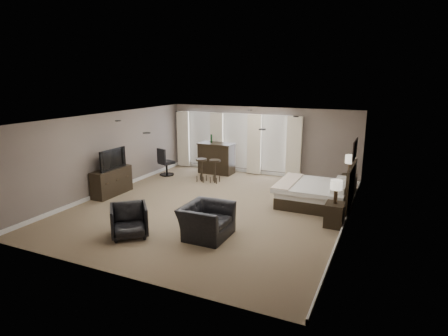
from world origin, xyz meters
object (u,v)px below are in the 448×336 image
at_px(tv, 111,167).
at_px(bar_stool_left, 202,170).
at_px(armchair_far, 129,219).
at_px(nightstand_near, 334,215).
at_px(armchair_near, 206,216).
at_px(bed, 312,183).
at_px(nightstand_far, 348,185).
at_px(bar_counter, 217,158).
at_px(dresser, 112,182).
at_px(bar_stool_right, 215,171).
at_px(lamp_near, 336,192).
at_px(desk_chair, 166,162).
at_px(lamp_far, 350,165).

distance_m(tv, bar_stool_left, 3.24).
bearing_deg(armchair_far, tv, 96.41).
bearing_deg(nightstand_near, armchair_near, -144.20).
relative_size(bed, tv, 1.80).
relative_size(nightstand_far, bar_counter, 0.46).
height_order(bed, dresser, bed).
bearing_deg(bar_stool_right, tv, -132.17).
bearing_deg(lamp_near, tv, -177.59).
distance_m(bar_counter, desk_chair, 1.95).
relative_size(tv, armchair_far, 1.33).
bearing_deg(bar_counter, lamp_far, -8.15).
xyz_separation_m(lamp_far, armchair_far, (-4.34, -5.58, -0.54)).
bearing_deg(tv, desk_chair, -5.18).
xyz_separation_m(lamp_far, tv, (-6.92, -3.19, -0.03)).
xyz_separation_m(nightstand_far, armchair_near, (-2.66, -4.82, 0.21)).
height_order(nightstand_near, armchair_far, armchair_far).
distance_m(nightstand_near, armchair_near, 3.29).
relative_size(bed, bar_stool_left, 2.41).
bearing_deg(desk_chair, lamp_near, 179.99).
bearing_deg(bed, tv, -163.90).
xyz_separation_m(nightstand_near, lamp_far, (0.00, 2.90, 0.66)).
distance_m(nightstand_far, desk_chair, 6.68).
height_order(dresser, armchair_near, armchair_near).
height_order(nightstand_far, tv, tv).
relative_size(dresser, bar_stool_left, 1.74).
relative_size(nightstand_near, lamp_far, 0.90).
height_order(nightstand_near, bar_stool_right, bar_stool_right).
bearing_deg(armchair_far, bar_stool_right, 51.25).
distance_m(armchair_near, bar_stool_right, 4.66).
xyz_separation_m(lamp_near, bar_counter, (-5.07, 3.63, -0.30)).
relative_size(lamp_near, lamp_far, 0.91).
height_order(armchair_near, bar_stool_right, armchair_near).
bearing_deg(bed, nightstand_far, 58.46).
bearing_deg(tv, armchair_far, -132.71).
bearing_deg(lamp_far, lamp_near, -90.00).
distance_m(armchair_far, bar_stool_right, 5.04).
bearing_deg(armchair_near, nightstand_near, -54.08).
bearing_deg(dresser, nightstand_near, 2.41).
distance_m(dresser, bar_stool_right, 3.57).
bearing_deg(lamp_near, bar_stool_right, 152.48).
bearing_deg(bar_stool_right, lamp_near, -27.52).
bearing_deg(nightstand_near, bar_stool_right, 152.48).
bearing_deg(bar_stool_left, armchair_near, -60.65).
bearing_deg(bed, armchair_far, -129.86).
distance_m(nightstand_near, lamp_far, 2.98).
relative_size(armchair_far, bar_stool_right, 1.02).
distance_m(nightstand_far, lamp_near, 2.96).
height_order(lamp_near, bar_counter, lamp_near).
relative_size(lamp_near, armchair_near, 0.51).
distance_m(bed, bar_stool_right, 3.75).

